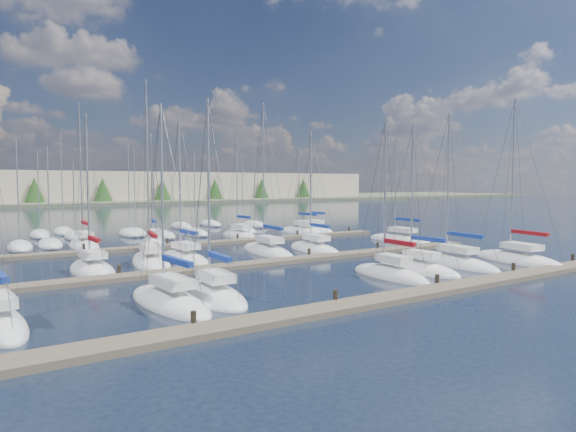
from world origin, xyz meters
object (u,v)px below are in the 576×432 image
sailboat_m (400,240)px  sailboat_h (92,269)px  sailboat_j (184,259)px  sailboat_f (453,263)px  sailboat_c (214,296)px  sailboat_o (154,242)px  sailboat_k (267,251)px  sailboat_r (313,230)px  sailboat_d (390,275)px  sailboat_l (314,249)px  sailboat_b (169,302)px  sailboat_e (417,269)px  sailboat_p (240,236)px  sailboat_i (151,261)px  sailboat_g (517,260)px  sailboat_n (84,245)px  sailboat_q (303,232)px

sailboat_m → sailboat_h: (-32.49, -1.06, 0.00)m
sailboat_j → sailboat_h: 7.54m
sailboat_m → sailboat_f: size_ratio=0.96×
sailboat_c → sailboat_o: (4.39, 26.08, 0.01)m
sailboat_k → sailboat_f: sailboat_k is taller
sailboat_m → sailboat_h: 32.50m
sailboat_r → sailboat_f: size_ratio=0.94×
sailboat_d → sailboat_o: sailboat_o is taller
sailboat_r → sailboat_l: bearing=-132.6°
sailboat_r → sailboat_m: bearing=-91.0°
sailboat_d → sailboat_j: bearing=124.7°
sailboat_d → sailboat_b: size_ratio=1.03×
sailboat_c → sailboat_k: bearing=51.6°
sailboat_l → sailboat_f: (4.86, -12.32, 0.00)m
sailboat_m → sailboat_e: size_ratio=1.06×
sailboat_f → sailboat_e: size_ratio=1.11×
sailboat_p → sailboat_k: bearing=-109.5°
sailboat_k → sailboat_o: size_ratio=1.17×
sailboat_c → sailboat_i: (0.44, 13.68, 0.01)m
sailboat_g → sailboat_n: size_ratio=0.93×
sailboat_n → sailboat_m: bearing=-24.4°
sailboat_b → sailboat_d: bearing=-8.6°
sailboat_i → sailboat_d: 19.05m
sailboat_h → sailboat_e: (20.26, -12.83, 0.01)m
sailboat_c → sailboat_d: size_ratio=1.02×
sailboat_g → sailboat_p: bearing=120.2°
sailboat_n → sailboat_o: bearing=-13.4°
sailboat_f → sailboat_c: bearing=-174.0°
sailboat_e → sailboat_g: bearing=-13.8°
sailboat_k → sailboat_f: 16.44m
sailboat_q → sailboat_i: (-23.69, -13.12, 0.02)m
sailboat_j → sailboat_m: (25.02, -0.01, -0.01)m
sailboat_h → sailboat_g: 33.80m
sailboat_p → sailboat_o: sailboat_p is taller
sailboat_l → sailboat_o: (-11.48, 13.55, 0.02)m
sailboat_f → sailboat_n: bearing=135.3°
sailboat_q → sailboat_b: sailboat_q is taller
sailboat_r → sailboat_f: sailboat_f is taller
sailboat_f → sailboat_e: (-4.73, -0.60, 0.01)m
sailboat_f → sailboat_k: bearing=130.2°
sailboat_q → sailboat_d: sailboat_q is taller
sailboat_q → sailboat_c: bearing=-143.2°
sailboat_h → sailboat_o: sailboat_o is taller
sailboat_l → sailboat_f: size_ratio=0.96×
sailboat_l → sailboat_e: sailboat_l is taller
sailboat_n → sailboat_f: 35.90m
sailboat_e → sailboat_c: bearing=171.6°
sailboat_q → sailboat_f: (-3.41, -26.59, 0.01)m
sailboat_n → sailboat_c: bearing=-84.6°
sailboat_c → sailboat_l: bearing=39.5°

